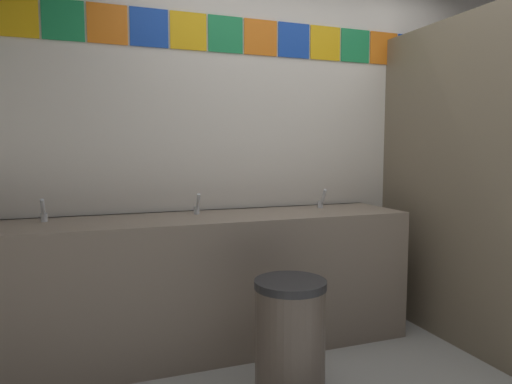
# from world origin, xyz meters

# --- Properties ---
(wall_back) EXTENTS (4.30, 0.09, 2.70)m
(wall_back) POSITION_xyz_m (0.00, 1.45, 1.36)
(wall_back) COLOR silver
(wall_back) RESTS_ON ground_plane
(vanity_counter) EXTENTS (2.68, 0.59, 0.85)m
(vanity_counter) POSITION_xyz_m (-0.76, 1.12, 0.44)
(vanity_counter) COLOR gray
(vanity_counter) RESTS_ON ground_plane
(faucet_left) EXTENTS (0.04, 0.10, 0.14)m
(faucet_left) POSITION_xyz_m (-1.65, 1.21, 0.91)
(faucet_left) COLOR silver
(faucet_left) RESTS_ON vanity_counter
(faucet_center) EXTENTS (0.04, 0.10, 0.14)m
(faucet_center) POSITION_xyz_m (-0.76, 1.21, 0.91)
(faucet_center) COLOR silver
(faucet_center) RESTS_ON vanity_counter
(faucet_right) EXTENTS (0.04, 0.10, 0.14)m
(faucet_right) POSITION_xyz_m (0.14, 1.21, 0.91)
(faucet_right) COLOR silver
(faucet_right) RESTS_ON vanity_counter
(toilet) EXTENTS (0.39, 0.49, 0.74)m
(toilet) POSITION_xyz_m (1.27, 1.04, 0.30)
(toilet) COLOR white
(toilet) RESTS_ON ground_plane
(trash_bin) EXTENTS (0.36, 0.36, 0.62)m
(trash_bin) POSITION_xyz_m (-0.47, 0.40, 0.31)
(trash_bin) COLOR brown
(trash_bin) RESTS_ON ground_plane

